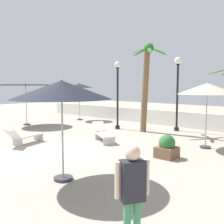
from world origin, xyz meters
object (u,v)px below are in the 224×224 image
at_px(patio_umbrella_0, 79,86).
at_px(guest_0, 132,189).
at_px(lounge_chair_0, 24,136).
at_px(patio_umbrella_1, 26,86).
at_px(patio_umbrella_2, 62,90).
at_px(lamp_post_0, 178,83).
at_px(lounge_chair_1, 103,133).
at_px(palm_tree_1, 146,78).
at_px(patio_umbrella_3, 207,89).
at_px(planter, 167,147).
at_px(lamp_post_2, 118,87).

relative_size(patio_umbrella_0, guest_0, 1.63).
distance_m(patio_umbrella_0, lounge_chair_0, 8.66).
xyz_separation_m(patio_umbrella_1, patio_umbrella_2, (10.02, -4.62, -0.09)).
height_order(lamp_post_0, lounge_chair_1, lamp_post_0).
xyz_separation_m(patio_umbrella_2, palm_tree_1, (-2.66, 7.78, 0.55)).
distance_m(patio_umbrella_2, palm_tree_1, 8.24).
bearing_deg(lounge_chair_1, patio_umbrella_3, 24.74).
relative_size(patio_umbrella_2, planter, 3.29).
distance_m(patio_umbrella_3, lounge_chair_1, 5.00).
bearing_deg(guest_0, lamp_post_2, 132.11).
relative_size(lamp_post_0, planter, 4.97).
bearing_deg(planter, patio_umbrella_3, 79.69).
distance_m(patio_umbrella_3, guest_0, 7.95).
relative_size(lamp_post_2, guest_0, 2.33).
height_order(patio_umbrella_3, lamp_post_2, lamp_post_2).
distance_m(patio_umbrella_0, lounge_chair_1, 8.18).
distance_m(lamp_post_0, lounge_chair_1, 5.58).
relative_size(patio_umbrella_3, lamp_post_2, 0.69).
relative_size(palm_tree_1, lounge_chair_0, 2.51).
xyz_separation_m(palm_tree_1, guest_0, (6.06, -9.05, -1.98)).
xyz_separation_m(patio_umbrella_2, planter, (0.97, 3.91, -2.10)).
relative_size(patio_umbrella_3, planter, 3.25).
height_order(patio_umbrella_0, guest_0, patio_umbrella_0).
relative_size(patio_umbrella_0, planter, 3.33).
distance_m(palm_tree_1, guest_0, 11.07).
relative_size(patio_umbrella_1, lamp_post_2, 0.77).
distance_m(patio_umbrella_2, lamp_post_2, 8.74).
bearing_deg(lounge_chair_1, patio_umbrella_2, -58.21).
bearing_deg(patio_umbrella_0, guest_0, -37.92).
relative_size(lamp_post_0, lamp_post_2, 1.05).
bearing_deg(patio_umbrella_1, lamp_post_2, 27.47).
distance_m(lamp_post_0, planter, 6.42).
bearing_deg(guest_0, planter, 115.13).
bearing_deg(guest_0, patio_umbrella_3, 104.76).
distance_m(patio_umbrella_0, lamp_post_2, 4.98).
height_order(patio_umbrella_1, lounge_chair_0, patio_umbrella_1).
relative_size(patio_umbrella_0, lamp_post_0, 0.67).
height_order(patio_umbrella_2, lamp_post_2, lamp_post_2).
xyz_separation_m(patio_umbrella_0, lounge_chair_0, (4.45, -7.09, -2.19)).
xyz_separation_m(patio_umbrella_2, patio_umbrella_3, (1.41, 6.30, -0.01)).
bearing_deg(patio_umbrella_2, lounge_chair_0, 162.21).
height_order(patio_umbrella_1, planter, patio_umbrella_1).
bearing_deg(patio_umbrella_0, palm_tree_1, -7.54).
xyz_separation_m(patio_umbrella_0, patio_umbrella_2, (9.35, -8.66, -0.10)).
bearing_deg(lamp_post_0, lamp_post_2, -148.46).
bearing_deg(patio_umbrella_3, lounge_chair_1, -155.26).
distance_m(lamp_post_2, guest_0, 11.89).
bearing_deg(planter, guest_0, -64.87).
xyz_separation_m(patio_umbrella_0, palm_tree_1, (6.69, -0.89, 0.46)).
distance_m(guest_0, planter, 5.76).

